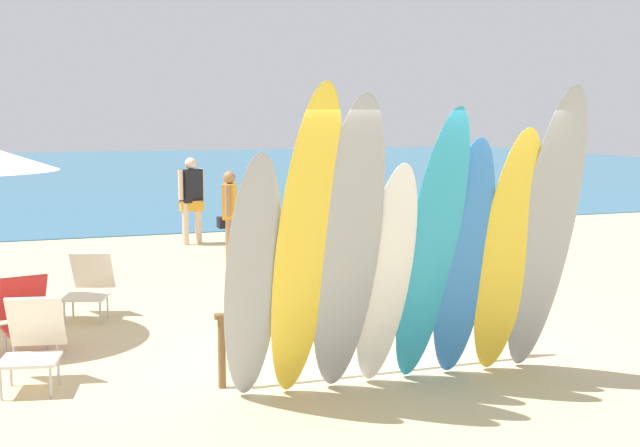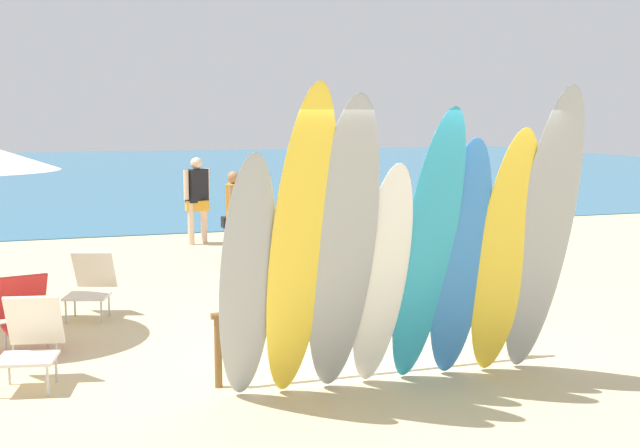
{
  "view_description": "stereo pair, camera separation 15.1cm",
  "coord_description": "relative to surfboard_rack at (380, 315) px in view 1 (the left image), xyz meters",
  "views": [
    {
      "loc": [
        -3.05,
        -7.08,
        2.46
      ],
      "look_at": [
        0.0,
        1.76,
        1.22
      ],
      "focal_mm": 46.05,
      "sensor_mm": 36.0,
      "label": 1
    },
    {
      "loc": [
        -2.91,
        -7.13,
        2.46
      ],
      "look_at": [
        0.0,
        1.76,
        1.22
      ],
      "focal_mm": 46.05,
      "sensor_mm": 36.0,
      "label": 2
    }
  ],
  "objects": [
    {
      "name": "ground",
      "position": [
        0.0,
        14.0,
        -0.55
      ],
      "size": [
        60.0,
        60.0,
        0.0
      ],
      "primitive_type": "plane",
      "color": "#D3BC8C"
    },
    {
      "name": "surfboard_grey_2",
      "position": [
        -0.62,
        -0.73,
        0.77
      ],
      "size": [
        0.62,
        1.04,
        2.65
      ],
      "primitive_type": "ellipsoid",
      "rotation": [
        0.34,
        0.0,
        -0.06
      ],
      "color": "#999EA3",
      "rests_on": "ground"
    },
    {
      "name": "surfboard_blue_5",
      "position": [
        0.58,
        -0.56,
        0.59
      ],
      "size": [
        0.57,
        0.75,
        2.28
      ],
      "primitive_type": "ellipsoid",
      "rotation": [
        0.27,
        0.0,
        -0.09
      ],
      "color": "#337AD1",
      "rests_on": "ground"
    },
    {
      "name": "surfboard_white_3",
      "position": [
        -0.21,
        -0.61,
        0.49
      ],
      "size": [
        0.48,
        0.8,
        2.09
      ],
      "primitive_type": "ellipsoid",
      "rotation": [
        0.34,
        0.0,
        -0.0
      ],
      "color": "white",
      "rests_on": "ground"
    },
    {
      "name": "surfboard_yellow_6",
      "position": [
        1.0,
        -0.61,
        0.63
      ],
      "size": [
        0.59,
        0.77,
        2.36
      ],
      "primitive_type": "ellipsoid",
      "rotation": [
        0.28,
        0.0,
        -0.06
      ],
      "color": "yellow",
      "rests_on": "ground"
    },
    {
      "name": "beach_chair_red",
      "position": [
        -2.51,
        3.11,
        -0.13
      ],
      "size": [
        0.69,
        0.85,
        0.8
      ],
      "rotation": [
        0.0,
        0.0,
        -0.3
      ],
      "color": "#B7B7BC",
      "rests_on": "ground"
    },
    {
      "name": "beachgoer_photographing",
      "position": [
        -0.06,
        6.2,
        0.33
      ],
      "size": [
        0.4,
        0.55,
        1.54
      ],
      "rotation": [
        0.0,
        0.0,
        4.35
      ],
      "color": "#9E704C",
      "rests_on": "ground"
    },
    {
      "name": "surfboard_teal_4",
      "position": [
        0.22,
        -0.63,
        0.72
      ],
      "size": [
        0.61,
        0.91,
        2.54
      ],
      "primitive_type": "ellipsoid",
      "rotation": [
        0.31,
        0.0,
        0.09
      ],
      "color": "#289EC6",
      "rests_on": "ground"
    },
    {
      "name": "surfboard_yellow_1",
      "position": [
        -0.99,
        -0.75,
        0.81
      ],
      "size": [
        0.57,
        1.03,
        2.73
      ],
      "primitive_type": "ellipsoid",
      "rotation": [
        0.34,
        0.0,
        0.05
      ],
      "color": "yellow",
      "rests_on": "ground"
    },
    {
      "name": "beach_chair_blue",
      "position": [
        -3.16,
        0.62,
        -0.13
      ],
      "size": [
        0.63,
        0.78,
        0.82
      ],
      "rotation": [
        0.0,
        0.0,
        -0.2
      ],
      "color": "#B7B7BC",
      "rests_on": "ground"
    },
    {
      "name": "surfboard_grey_7",
      "position": [
        1.35,
        -0.7,
        0.81
      ],
      "size": [
        0.62,
        0.94,
        2.73
      ],
      "primitive_type": "ellipsoid",
      "rotation": [
        0.3,
        0.0,
        -0.07
      ],
      "color": "#999EA3",
      "rests_on": "ground"
    },
    {
      "name": "beachgoer_strolling",
      "position": [
        -0.3,
        8.42,
        0.4
      ],
      "size": [
        0.55,
        0.4,
        1.66
      ],
      "rotation": [
        0.0,
        0.0,
        3.71
      ],
      "color": "beige",
      "rests_on": "ground"
    },
    {
      "name": "beach_chair_striped",
      "position": [
        -3.23,
        1.76,
        -0.13
      ],
      "size": [
        0.65,
        0.82,
        0.8
      ],
      "rotation": [
        0.0,
        0.0,
        0.23
      ],
      "color": "#B7B7BC",
      "rests_on": "ground"
    },
    {
      "name": "ocean_water",
      "position": [
        0.0,
        29.8,
        -0.54
      ],
      "size": [
        60.0,
        40.0,
        0.02
      ],
      "primitive_type": "cube",
      "color": "teal",
      "rests_on": "ground"
    },
    {
      "name": "surfboard_rack",
      "position": [
        0.0,
        0.0,
        0.0
      ],
      "size": [
        3.21,
        0.07,
        0.7
      ],
      "color": "brown",
      "rests_on": "ground"
    },
    {
      "name": "surfboard_grey_0",
      "position": [
        -1.41,
        -0.62,
        0.54
      ],
      "size": [
        0.49,
        0.84,
        2.19
      ],
      "primitive_type": "ellipsoid",
      "rotation": [
        0.34,
        0.0,
        -0.03
      ],
      "color": "#999EA3",
      "rests_on": "ground"
    }
  ]
}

